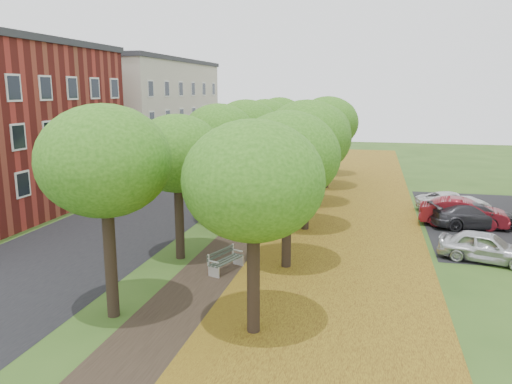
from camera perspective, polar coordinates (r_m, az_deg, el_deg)
The scene contains 13 objects.
ground at distance 16.91m, azimuth -9.18°, elevation -14.50°, with size 120.00×120.00×0.00m, color #2D4C19.
street_asphalt at distance 32.81m, azimuth -11.43°, elevation -1.67°, with size 8.00×70.00×0.01m, color black.
footpath at distance 30.51m, azimuth 1.51°, elevation -2.44°, with size 3.20×70.00×0.01m, color black.
leaf_verge at distance 29.94m, azimuth 10.94°, elevation -2.92°, with size 7.50×70.00×0.01m, color olive.
parking_lot at distance 31.80m, azimuth 26.52°, elevation -3.10°, with size 9.00×16.00×0.01m, color black.
tree_row_west at distance 30.22m, azimuth -2.56°, elevation 6.88°, with size 4.33×34.33×6.79m.
tree_row_east at distance 29.29m, azimuth 6.58°, elevation 6.67°, with size 4.33×34.33×6.79m.
building_cream at distance 52.35m, azimuth -13.02°, elevation 8.90°, with size 10.30×20.30×10.40m.
bench at distance 20.94m, azimuth -3.55°, elevation -7.78°, with size 1.13×1.93×0.88m.
car_silver at distance 24.12m, azimuth 24.78°, elevation -5.70°, with size 1.58×3.93×1.34m, color silver.
car_red at distance 29.78m, azimuth 22.57°, elevation -2.18°, with size 1.62×4.63×1.53m, color maroon.
car_grey at distance 29.71m, azimuth 23.73°, elevation -2.45°, with size 1.94×4.78×1.39m, color #35353A.
car_white at distance 33.06m, azimuth 21.64°, elevation -1.08°, with size 2.03×4.41×1.22m, color silver.
Camera 1 is at (5.95, -13.99, 7.39)m, focal length 35.00 mm.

